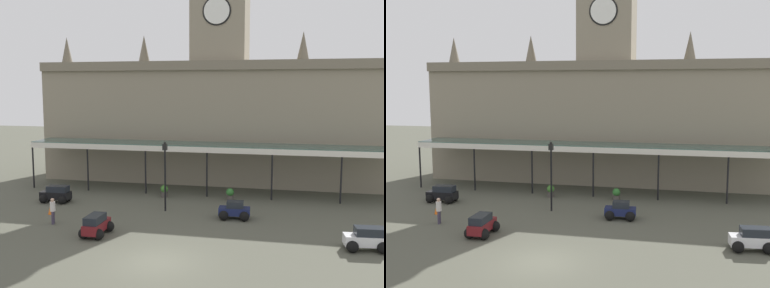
{
  "view_description": "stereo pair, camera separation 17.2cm",
  "coord_description": "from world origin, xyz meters",
  "views": [
    {
      "loc": [
        6.27,
        -20.56,
        8.65
      ],
      "look_at": [
        0.0,
        8.3,
        4.91
      ],
      "focal_mm": 41.97,
      "sensor_mm": 36.0,
      "label": 1
    },
    {
      "loc": [
        6.44,
        -20.52,
        8.65
      ],
      "look_at": [
        0.0,
        8.3,
        4.91
      ],
      "focal_mm": 41.97,
      "sensor_mm": 36.0,
      "label": 2
    }
  ],
  "objects": [
    {
      "name": "victorian_lamppost",
      "position": [
        -2.1,
        9.1,
        3.05
      ],
      "size": [
        0.3,
        0.3,
        4.91
      ],
      "color": "black",
      "rests_on": "ground"
    },
    {
      "name": "car_black_estate",
      "position": [
        -10.84,
        9.71,
        0.56
      ],
      "size": [
        2.26,
        1.56,
        1.27
      ],
      "color": "black",
      "rests_on": "ground"
    },
    {
      "name": "ground_plane",
      "position": [
        0.0,
        0.0,
        0.0
      ],
      "size": [
        140.0,
        140.0,
        0.0
      ],
      "primitive_type": "plane",
      "color": "#4D4E41"
    },
    {
      "name": "car_maroon_estate",
      "position": [
        -4.65,
        3.18,
        0.56
      ],
      "size": [
        1.54,
        2.25,
        1.27
      ],
      "color": "maroon",
      "rests_on": "ground"
    },
    {
      "name": "entrance_canopy",
      "position": [
        0.0,
        15.11,
        3.89
      ],
      "size": [
        30.66,
        3.26,
        4.05
      ],
      "color": "#38564C",
      "rests_on": "ground"
    },
    {
      "name": "car_white_estate",
      "position": [
        10.48,
        3.97,
        0.56
      ],
      "size": [
        2.32,
        1.67,
        1.27
      ],
      "color": "silver",
      "rests_on": "ground"
    },
    {
      "name": "pedestrian_crossing_forecourt",
      "position": [
        -8.29,
        4.7,
        0.91
      ],
      "size": [
        0.34,
        0.38,
        1.67
      ],
      "color": "#3F384C",
      "rests_on": "ground"
    },
    {
      "name": "car_navy_sedan",
      "position": [
        2.89,
        8.24,
        0.5
      ],
      "size": [
        2.09,
        1.59,
        1.19
      ],
      "color": "#19214C",
      "rests_on": "ground"
    },
    {
      "name": "traffic_cone",
      "position": [
        -9.57,
        6.68,
        0.37
      ],
      "size": [
        0.4,
        0.4,
        0.75
      ],
      "primitive_type": "cone",
      "color": "orange",
      "rests_on": "ground"
    },
    {
      "name": "planter_forecourt_centre",
      "position": [
        1.97,
        12.98,
        0.49
      ],
      "size": [
        0.6,
        0.6,
        0.96
      ],
      "color": "#47423D",
      "rests_on": "ground"
    },
    {
      "name": "station_building",
      "position": [
        0.0,
        20.62,
        6.24
      ],
      "size": [
        32.51,
        6.55,
        18.69
      ],
      "color": "gray",
      "rests_on": "ground"
    },
    {
      "name": "planter_near_kerb",
      "position": [
        -3.27,
        13.0,
        0.49
      ],
      "size": [
        0.6,
        0.6,
        0.96
      ],
      "color": "#47423D",
      "rests_on": "ground"
    }
  ]
}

